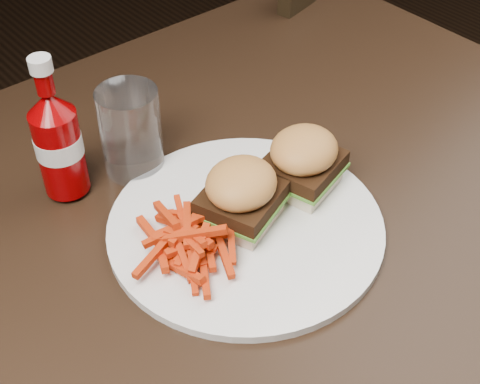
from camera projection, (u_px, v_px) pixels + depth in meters
dining_table at (193, 233)px, 0.79m from camera, size 1.20×0.80×0.04m
chair_far at (260, 96)px, 1.54m from camera, size 0.44×0.44×0.03m
plate at (246, 226)px, 0.76m from camera, size 0.32×0.32×0.01m
sandwich_half_a at (241, 213)px, 0.76m from camera, size 0.10×0.09×0.02m
sandwich_half_b at (302, 179)px, 0.80m from camera, size 0.09×0.09×0.02m
fries_pile at (193, 238)px, 0.71m from camera, size 0.12×0.12×0.04m
ketchup_bottle at (60, 152)px, 0.77m from camera, size 0.07×0.07×0.11m
tumbler at (131, 133)px, 0.81m from camera, size 0.10×0.10×0.12m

